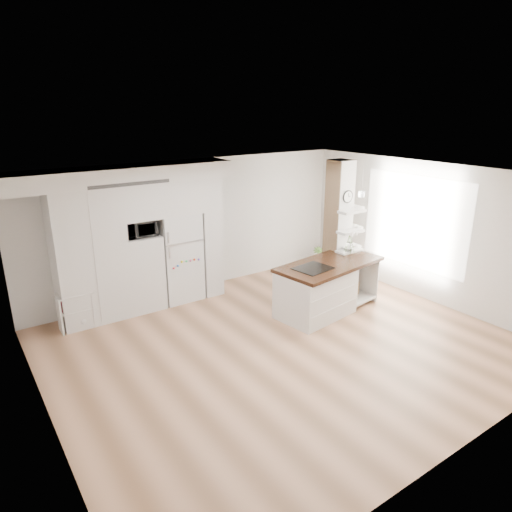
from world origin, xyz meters
The scene contains 14 objects.
floor centered at (0.00, 0.00, 0.00)m, with size 7.00×6.00×0.01m, color tan.
room centered at (0.00, 0.00, 1.86)m, with size 7.04×6.04×2.72m.
cabinet_wall centered at (-1.45, 2.67, 1.51)m, with size 4.00×0.71×2.70m.
refrigerator centered at (-0.53, 2.68, 0.88)m, with size 0.78×0.69×1.75m.
column centered at (2.38, 1.13, 1.35)m, with size 0.69×0.90×2.70m.
window centered at (3.48, 0.30, 1.50)m, with size 2.40×2.40×0.00m, color white.
pendant_light centered at (1.70, 0.15, 2.12)m, with size 0.12×0.12×0.10m, color white.
kitchen_island centered at (1.29, 0.57, 0.49)m, with size 2.20×1.26×1.51m.
bookshelf centered at (-2.56, 2.50, 0.29)m, with size 0.56×0.32×0.66m.
floor_plant_a centered at (2.10, 1.24, 0.21)m, with size 0.24×0.19×0.43m, color #4C7930.
floor_plant_b centered at (3.00, 2.50, 0.24)m, with size 0.27×0.27×0.49m, color #4C7930.
microwave centered at (-1.27, 2.62, 1.57)m, with size 0.54×0.37×0.30m, color #2D2D2D.
shelf_plant centered at (2.63, 1.30, 1.52)m, with size 0.27×0.23×0.30m, color #4C7930.
decor_bowl centered at (2.30, 0.90, 1.00)m, with size 0.22×0.22×0.05m, color white.
Camera 1 is at (-4.10, -5.14, 3.69)m, focal length 32.00 mm.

